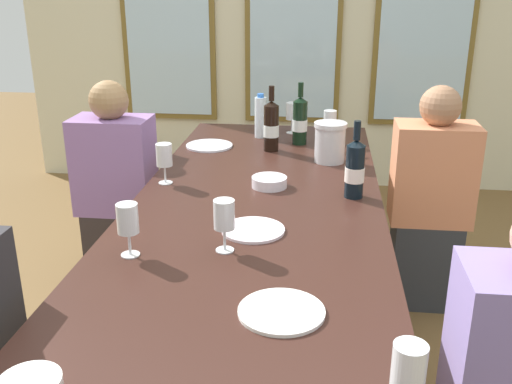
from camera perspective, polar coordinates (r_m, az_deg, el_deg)
The scene contains 19 objects.
ground_plane at distance 2.53m, azimuth -0.34°, elevation -18.03°, with size 12.00×12.00×0.00m, color brown.
dining_table at distance 2.18m, azimuth -0.38°, elevation -3.85°, with size 0.98×2.83×0.74m.
white_plate_0 at distance 2.03m, azimuth -0.28°, elevation -3.71°, with size 0.22×0.22×0.01m, color white.
white_plate_1 at distance 1.56m, azimuth 2.50°, elevation -11.56°, with size 0.23×0.23×0.01m, color white.
white_plate_2 at distance 3.05m, azimuth -4.58°, elevation 4.54°, with size 0.24×0.24×0.01m, color white.
metal_pitcher at distance 2.79m, azimuth 7.23°, elevation 4.86°, with size 0.16×0.16×0.19m.
wine_bottle_0 at distance 3.07m, azimuth 4.31°, elevation 6.96°, with size 0.08×0.08×0.32m.
wine_bottle_1 at distance 2.34m, azimuth 9.63°, elevation 2.26°, with size 0.08×0.08×0.31m.
wine_bottle_2 at distance 2.94m, azimuth 1.50°, elevation 6.47°, with size 0.08×0.08×0.33m.
tasting_bowl_1 at distance 2.45m, azimuth 1.31°, elevation 0.99°, with size 0.15×0.15×0.04m, color white.
water_bottle at distance 3.20m, azimuth 0.44°, elevation 7.35°, with size 0.06×0.06×0.24m.
wine_glass_0 at distance 3.11m, azimuth 7.23°, elevation 6.94°, with size 0.07×0.07×0.17m.
wine_glass_1 at distance 1.85m, azimuth -3.12°, elevation -2.46°, with size 0.07×0.07×0.17m.
wine_glass_2 at distance 3.29m, azimuth 3.54°, elevation 7.81°, with size 0.07×0.07×0.17m.
wine_glass_3 at distance 2.49m, azimuth -8.96°, elevation 3.40°, with size 0.07×0.07×0.17m.
wine_glass_4 at distance 1.86m, azimuth -12.41°, elevation -2.81°, with size 0.07×0.07×0.17m.
wine_glass_5 at distance 1.21m, azimuth 14.67°, elevation -16.51°, with size 0.07×0.07×0.17m.
seated_person_2 at distance 3.04m, azimuth -13.41°, elevation -0.37°, with size 0.38×0.24×1.11m.
seated_person_3 at distance 2.96m, azimuth 16.58°, elevation -1.27°, with size 0.38×0.24×1.11m.
Camera 1 is at (0.25, -1.97, 1.57)m, focal length 40.97 mm.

